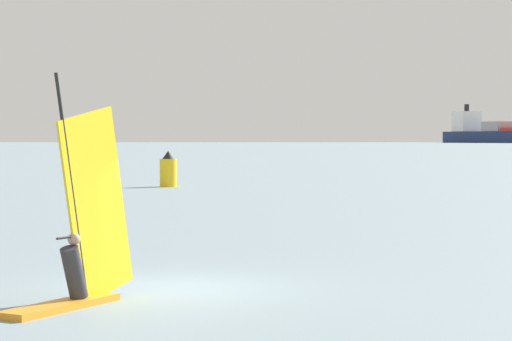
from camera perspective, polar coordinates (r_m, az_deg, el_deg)
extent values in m
plane|color=gray|center=(19.72, -4.77, -6.67)|extent=(4000.00, 4000.00, 0.00)
cube|color=orange|center=(17.63, -10.95, -7.51)|extent=(1.05, 2.64, 0.12)
cylinder|color=black|center=(17.64, -10.38, -0.94)|extent=(0.22, 0.83, 3.91)
cube|color=yellow|center=(18.19, -9.01, -1.90)|extent=(0.45, 2.09, 3.52)
cylinder|color=black|center=(17.98, -9.64, -3.61)|extent=(0.33, 1.48, 0.04)
cylinder|color=#2D2D33|center=(17.82, -10.24, -5.70)|extent=(0.42, 0.63, 0.98)
sphere|color=tan|center=(17.75, -10.25, -3.84)|extent=(0.22, 0.22, 0.22)
cube|color=navy|center=(819.11, 14.23, 1.84)|extent=(118.99, 118.40, 9.32)
cube|color=silver|center=(861.29, 11.81, 2.72)|extent=(24.85, 24.87, 16.83)
cylinder|color=black|center=(861.57, 11.82, 3.48)|extent=(4.00, 4.00, 6.00)
cube|color=#99999E|center=(829.86, 13.59, 2.44)|extent=(28.90, 28.90, 7.80)
cylinder|color=yellow|center=(61.73, -4.98, -0.13)|extent=(1.04, 1.04, 1.70)
cone|color=black|center=(61.70, -4.98, 0.89)|extent=(0.73, 0.73, 0.50)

